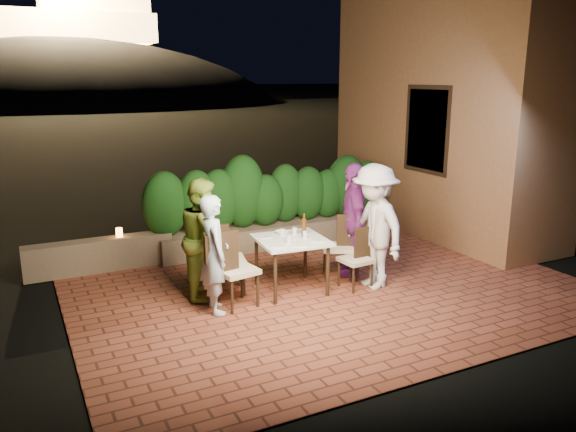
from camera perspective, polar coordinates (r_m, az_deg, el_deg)
ground at (r=8.00m, az=4.60°, el=-7.59°), size 400.00×400.00×0.00m
terrace_floor at (r=8.42m, az=2.83°, el=-6.83°), size 7.00×6.00×0.15m
building_wall at (r=11.22m, az=15.61°, el=11.36°), size 1.60×5.00×5.00m
window_pane at (r=10.36m, az=14.04°, el=8.50°), size 0.08×1.00×1.40m
window_frame at (r=10.36m, az=14.00°, el=8.50°), size 0.06×1.15×1.55m
planter at (r=9.94m, az=-1.23°, el=-1.87°), size 4.20×0.55×0.40m
hedge at (r=9.77m, az=-1.26°, el=2.37°), size 4.00×0.70×1.10m
parapet at (r=9.12m, az=-18.57°, el=-3.77°), size 2.20×0.30×0.50m
hill at (r=66.97m, az=-21.55°, el=7.10°), size 52.00×40.00×22.00m
fortress at (r=67.04m, az=-22.72°, el=19.47°), size 26.00×8.00×8.00m
dining_table at (r=7.83m, az=0.33°, el=-4.96°), size 0.99×0.99×0.75m
plate_nw at (r=7.38m, az=-0.95°, el=-3.04°), size 0.20×0.20×0.01m
plate_sw at (r=7.80m, az=-2.39°, el=-2.10°), size 0.20×0.20×0.01m
plate_ne at (r=7.63m, az=3.10°, el=-2.49°), size 0.20×0.20×0.01m
plate_se at (r=8.00m, az=1.60°, el=-1.70°), size 0.20×0.20×0.01m
plate_centre at (r=7.71m, az=0.19°, el=-2.29°), size 0.20×0.20×0.01m
plate_front at (r=7.43m, az=1.40°, el=-2.91°), size 0.24×0.24×0.01m
glass_nw at (r=7.49m, az=0.08°, el=-2.38°), size 0.06×0.06×0.11m
glass_sw at (r=7.84m, az=-0.61°, el=-1.67°), size 0.06×0.06×0.10m
glass_ne at (r=7.71m, az=1.73°, el=-1.92°), size 0.06×0.06×0.11m
glass_se at (r=7.86m, az=0.67°, el=-1.58°), size 0.07×0.07×0.11m
beer_bottle at (r=7.79m, az=1.63°, el=-0.91°), size 0.06×0.06×0.33m
bowl at (r=7.94m, az=-0.60°, el=-1.67°), size 0.22×0.22×0.05m
chair_left_front at (r=7.29m, az=-5.24°, el=-5.34°), size 0.55×0.55×1.02m
chair_left_back at (r=7.77m, az=-6.12°, el=-4.30°), size 0.54×0.54×0.98m
chair_right_front at (r=7.96m, az=6.89°, el=-4.30°), size 0.44×0.44×0.87m
chair_right_back at (r=8.36m, az=5.08°, el=-3.03°), size 0.60×0.60×0.96m
diner_blue at (r=7.08m, az=-7.50°, el=-3.87°), size 0.42×0.59×1.52m
diner_green at (r=7.61m, az=-8.53°, el=-2.21°), size 0.84×0.95×1.63m
diner_white at (r=7.91m, az=8.76°, el=-1.08°), size 0.69×1.16×1.76m
diner_purple at (r=8.40m, az=6.64°, el=-0.34°), size 0.81×1.08×1.70m
parapet_lamp at (r=9.07m, az=-16.78°, el=-1.62°), size 0.10×0.10×0.14m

